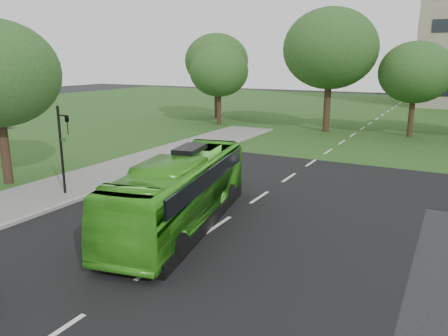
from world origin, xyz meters
name	(u,v)px	position (x,y,z in m)	size (l,w,h in m)	color
ground	(191,244)	(0.00, 0.00, 0.00)	(160.00, 160.00, 0.00)	black
street_surfaces	(339,140)	(-0.38, 22.75, 0.03)	(120.00, 120.00, 0.15)	black
tree_park_a	(219,71)	(-13.21, 26.11, 5.19)	(5.76, 5.76, 7.65)	black
tree_park_b	(330,49)	(-2.57, 26.66, 7.20)	(8.14, 8.14, 10.68)	black
tree_park_c	(416,72)	(4.36, 27.27, 5.28)	(5.87, 5.87, 7.79)	black
tree_park_f	(217,61)	(-15.67, 30.06, 6.17)	(6.79, 6.79, 9.07)	black
bus	(181,191)	(-1.30, 1.44, 1.36)	(2.29, 9.79, 2.73)	green
traffic_light	(63,144)	(-8.12, 1.93, 2.50)	(0.68, 0.19, 4.25)	black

